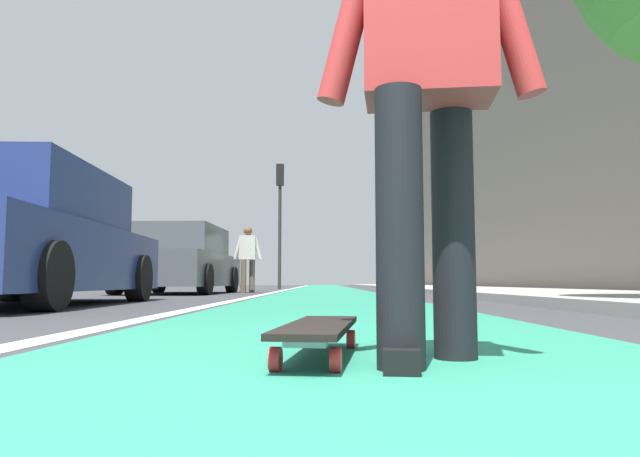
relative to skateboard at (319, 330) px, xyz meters
The scene contains 11 objects.
ground_plane 8.73m from the skateboard, ahead, with size 80.00×80.00×0.00m, color #38383D.
bike_lane_paint 22.73m from the skateboard, ahead, with size 56.00×2.32×0.00m, color #288466.
lane_stripe_white 18.76m from the skateboard, ahead, with size 52.00×0.16×0.01m, color silver.
sidewalk_curb 17.14m from the skateboard, 12.57° to the right, with size 52.00×3.20×0.11m, color #9E9B93.
building_facade 22.49m from the skateboard, 16.66° to the right, with size 40.00×1.20×12.47m, color #645C52.
skateboard is the anchor object (origin of this frame).
skater_person 0.92m from the skateboard, 113.26° to the right, with size 0.44×0.72×1.64m.
parked_car_near 5.39m from the skateboard, 36.54° to the left, with size 4.47×1.99×1.46m.
parked_car_mid 11.37m from the skateboard, 16.13° to the left, with size 4.47×2.14×1.47m.
traffic_light 19.96m from the skateboard, ahead, with size 0.33×0.28×4.66m.
pedestrian_distant 12.19m from the skateboard, ahead, with size 0.44×0.69×1.58m.
Camera 1 is at (-0.67, 0.11, 0.25)m, focal length 32.79 mm.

